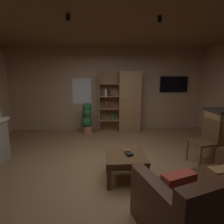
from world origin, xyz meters
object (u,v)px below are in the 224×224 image
(bookshelf_cabinet, at_px, (126,102))
(coffee_table, at_px, (126,160))
(dining_chair, at_px, (206,139))
(table_book_2, at_px, (127,150))
(potted_floor_plant, at_px, (87,118))
(wall_mounted_tv, at_px, (174,84))
(leather_couch, at_px, (211,201))
(table_book_1, at_px, (129,154))
(table_book_0, at_px, (129,153))

(bookshelf_cabinet, xyz_separation_m, coffee_table, (-0.40, -2.74, -0.62))
(bookshelf_cabinet, xyz_separation_m, dining_chair, (1.28, -2.28, -0.44))
(bookshelf_cabinet, relative_size, coffee_table, 2.91)
(table_book_2, xyz_separation_m, dining_chair, (1.65, 0.38, 0.04))
(potted_floor_plant, relative_size, wall_mounted_tv, 1.04)
(leather_couch, bearing_deg, table_book_1, 130.69)
(dining_chair, xyz_separation_m, potted_floor_plant, (-2.56, 2.08, -0.04))
(bookshelf_cabinet, bearing_deg, dining_chair, -60.69)
(potted_floor_plant, bearing_deg, coffee_table, -70.93)
(bookshelf_cabinet, xyz_separation_m, table_book_2, (-0.37, -2.66, -0.48))
(bookshelf_cabinet, distance_m, leather_couch, 3.79)
(dining_chair, distance_m, potted_floor_plant, 3.30)
(leather_couch, height_order, potted_floor_plant, potted_floor_plant)
(leather_couch, height_order, table_book_0, leather_couch)
(coffee_table, relative_size, table_book_2, 6.49)
(coffee_table, xyz_separation_m, table_book_0, (0.06, 0.04, 0.10))
(table_book_1, distance_m, table_book_2, 0.10)
(table_book_2, bearing_deg, coffee_table, -111.38)
(bookshelf_cabinet, distance_m, table_book_2, 2.73)
(table_book_0, xyz_separation_m, wall_mounted_tv, (1.97, 2.91, 1.09))
(coffee_table, xyz_separation_m, potted_floor_plant, (-0.88, 2.54, 0.14))
(leather_couch, xyz_separation_m, wall_mounted_tv, (1.17, 3.91, 1.24))
(leather_couch, bearing_deg, table_book_0, 128.86)
(leather_couch, bearing_deg, table_book_2, 129.07)
(coffee_table, relative_size, wall_mounted_tv, 0.71)
(leather_couch, bearing_deg, wall_mounted_tv, 73.35)
(potted_floor_plant, bearing_deg, table_book_0, -69.33)
(table_book_1, xyz_separation_m, wall_mounted_tv, (1.98, 2.97, 1.07))
(table_book_1, xyz_separation_m, table_book_2, (-0.03, 0.09, 0.02))
(table_book_1, relative_size, dining_chair, 0.11)
(leather_couch, relative_size, dining_chair, 1.95)
(bookshelf_cabinet, distance_m, dining_chair, 2.66)
(table_book_0, bearing_deg, leather_couch, -51.14)
(leather_couch, distance_m, potted_floor_plant, 3.91)
(table_book_1, relative_size, table_book_2, 0.99)
(table_book_2, distance_m, wall_mounted_tv, 3.66)
(coffee_table, bearing_deg, table_book_2, 68.62)
(wall_mounted_tv, bearing_deg, table_book_2, -124.92)
(bookshelf_cabinet, bearing_deg, table_book_1, -97.08)
(table_book_2, relative_size, potted_floor_plant, 0.11)
(table_book_1, relative_size, potted_floor_plant, 0.10)
(table_book_1, bearing_deg, coffee_table, 165.72)
(table_book_0, height_order, dining_chair, dining_chair)
(potted_floor_plant, bearing_deg, leather_couch, -63.46)
(table_book_0, distance_m, potted_floor_plant, 2.67)
(bookshelf_cabinet, xyz_separation_m, wall_mounted_tv, (1.64, 0.21, 0.57))
(table_book_0, xyz_separation_m, table_book_2, (-0.04, 0.04, 0.04))
(bookshelf_cabinet, relative_size, leather_couch, 1.09)
(coffee_table, distance_m, table_book_1, 0.13)
(dining_chair, distance_m, wall_mounted_tv, 2.72)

